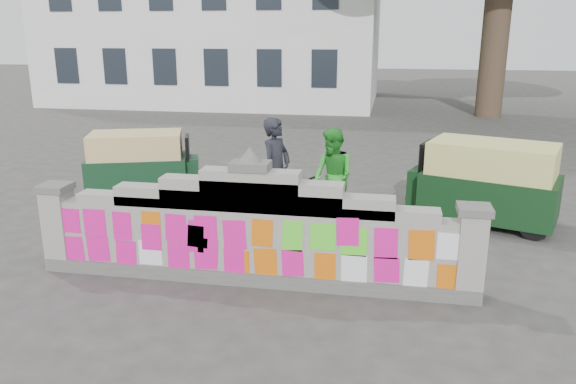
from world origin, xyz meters
name	(u,v)px	position (x,y,z in m)	size (l,w,h in m)	color
ground	(252,281)	(0.00, 0.00, 0.00)	(100.00, 100.00, 0.00)	#383533
parapet_wall	(251,233)	(0.00, -0.01, 0.75)	(6.48, 0.44, 2.01)	#4C4C49
building	(222,22)	(-7.00, 21.98, 4.01)	(16.00, 10.00, 8.90)	silver
cyclist_bike	(276,206)	(-0.04, 1.96, 0.55)	(0.73, 2.10, 1.10)	black
cyclist_rider	(276,185)	(-0.04, 1.96, 0.94)	(0.68, 0.45, 1.87)	black
pedestrian	(333,177)	(0.86, 2.85, 0.91)	(0.88, 0.69, 1.81)	green
rickshaw_left	(140,162)	(-3.57, 4.08, 0.72)	(2.57, 1.78, 1.39)	#11341C
rickshaw_right	(486,181)	(3.71, 3.40, 0.81)	(2.88, 2.04, 1.55)	black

